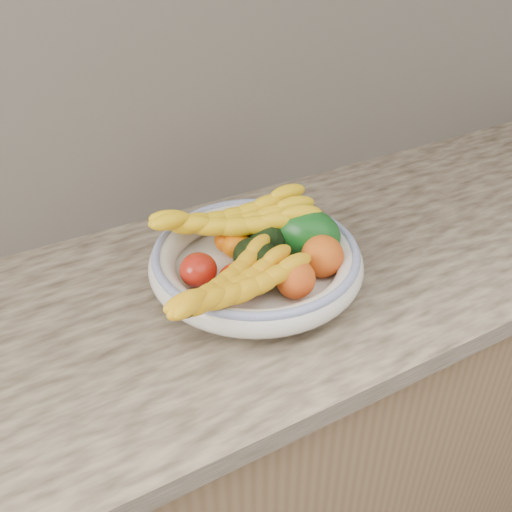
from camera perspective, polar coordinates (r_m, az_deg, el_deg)
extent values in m
cube|color=brown|center=(1.41, -0.42, -17.53)|extent=(2.40, 0.62, 0.86)
cube|color=tan|center=(1.09, -0.52, -2.93)|extent=(2.44, 0.66, 0.04)
cube|color=beige|center=(1.21, -7.92, 15.28)|extent=(2.40, 0.02, 0.50)
cylinder|color=silver|center=(1.06, 0.00, -2.31)|extent=(0.13, 0.13, 0.02)
cylinder|color=silver|center=(1.05, 0.00, -1.70)|extent=(0.32, 0.32, 0.01)
torus|color=silver|center=(1.04, 0.00, -0.54)|extent=(0.39, 0.39, 0.05)
torus|color=#384A9E|center=(1.02, 0.00, 0.46)|extent=(0.37, 0.37, 0.02)
ellipsoid|color=#DB5F04|center=(1.08, -2.90, 1.55)|extent=(0.06, 0.06, 0.04)
ellipsoid|color=orange|center=(1.11, -1.37, 2.39)|extent=(0.06, 0.06, 0.05)
ellipsoid|color=orange|center=(1.07, -1.98, 1.14)|extent=(0.06, 0.06, 0.05)
ellipsoid|color=#B41D10|center=(1.00, -5.78, -1.39)|extent=(0.08, 0.08, 0.06)
ellipsoid|color=#A51003|center=(0.97, -1.88, -2.44)|extent=(0.07, 0.07, 0.06)
ellipsoid|color=black|center=(1.01, 0.23, -0.54)|extent=(0.09, 0.12, 0.08)
ellipsoid|color=black|center=(1.08, 1.18, 1.94)|extent=(0.10, 0.12, 0.07)
ellipsoid|color=#0D4914|center=(1.07, 4.96, 2.34)|extent=(0.17, 0.18, 0.12)
ellipsoid|color=orange|center=(0.97, 3.96, -2.29)|extent=(0.09, 0.09, 0.07)
ellipsoid|color=orange|center=(1.02, 6.64, -0.02)|extent=(0.10, 0.10, 0.08)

